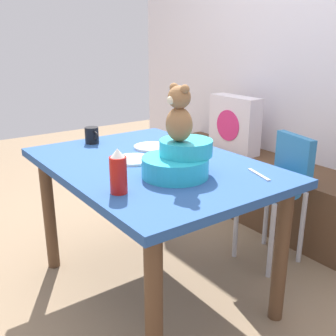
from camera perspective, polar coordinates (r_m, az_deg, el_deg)
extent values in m
plane|color=#8C7256|center=(2.33, -2.08, -16.80)|extent=(8.00, 8.00, 0.00)
cube|color=silver|center=(2.98, 22.89, 16.18)|extent=(4.40, 0.10, 2.60)
cube|color=brown|center=(2.97, 17.58, -4.52)|extent=(2.60, 0.44, 0.46)
cube|color=silver|center=(3.20, 9.47, 6.16)|extent=(0.44, 0.14, 0.44)
cylinder|color=#E02D72|center=(3.15, 8.51, 6.02)|extent=(0.24, 0.01, 0.24)
cube|color=#264C8C|center=(2.00, -2.32, 0.29)|extent=(1.28, 0.91, 0.04)
cylinder|color=brown|center=(2.46, -16.61, -6.24)|extent=(0.07, 0.07, 0.70)
cylinder|color=brown|center=(1.59, -2.03, -20.17)|extent=(0.07, 0.07, 0.70)
cylinder|color=brown|center=(2.75, -2.28, -2.79)|extent=(0.07, 0.07, 0.70)
cylinder|color=brown|center=(2.01, 15.81, -11.90)|extent=(0.07, 0.07, 0.70)
cylinder|color=#2672B2|center=(2.45, 14.66, -2.11)|extent=(0.34, 0.34, 0.10)
cube|color=#2672B2|center=(2.48, 17.58, 1.79)|extent=(0.30, 0.12, 0.24)
cube|color=white|center=(2.33, 11.19, -1.21)|extent=(0.34, 0.27, 0.02)
cylinder|color=silver|center=(2.55, 9.69, -7.81)|extent=(0.03, 0.03, 0.46)
cylinder|color=silver|center=(2.38, 14.52, -10.09)|extent=(0.03, 0.03, 0.46)
cylinder|color=silver|center=(2.74, 13.85, -6.18)|extent=(0.03, 0.03, 0.46)
cylinder|color=silver|center=(2.59, 18.57, -8.14)|extent=(0.03, 0.03, 0.46)
cylinder|color=#26B1CA|center=(1.78, 1.02, 0.17)|extent=(0.30, 0.30, 0.09)
cylinder|color=#26B1CA|center=(1.79, 2.58, 2.95)|extent=(0.24, 0.24, 0.07)
ellipsoid|color=#93673F|center=(1.74, 1.59, 6.23)|extent=(0.13, 0.11, 0.15)
sphere|color=#93673F|center=(1.72, 1.62, 10.06)|extent=(0.10, 0.10, 0.10)
sphere|color=beige|center=(1.70, 0.46, 9.69)|extent=(0.04, 0.04, 0.04)
sphere|color=#93673F|center=(1.75, 0.87, 11.42)|extent=(0.04, 0.04, 0.04)
sphere|color=#93673F|center=(1.69, 2.42, 11.17)|extent=(0.04, 0.04, 0.04)
cylinder|color=red|center=(1.60, -7.09, -1.02)|extent=(0.07, 0.07, 0.15)
cone|color=white|center=(1.57, -7.23, 2.17)|extent=(0.06, 0.06, 0.03)
cylinder|color=black|center=(2.39, -10.82, 4.61)|extent=(0.08, 0.08, 0.09)
torus|color=black|center=(2.34, -10.28, 4.49)|extent=(0.06, 0.01, 0.06)
cylinder|color=white|center=(2.03, -4.98, 1.21)|extent=(0.20, 0.20, 0.01)
cylinder|color=white|center=(2.26, -2.35, 3.05)|extent=(0.20, 0.20, 0.01)
cube|color=silver|center=(1.86, 12.83, -0.91)|extent=(0.17, 0.06, 0.01)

